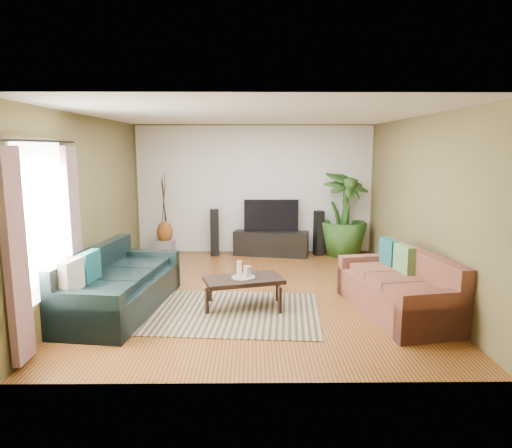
{
  "coord_description": "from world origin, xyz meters",
  "views": [
    {
      "loc": [
        -0.07,
        -6.81,
        2.23
      ],
      "look_at": [
        0.0,
        0.2,
        1.05
      ],
      "focal_mm": 32.0,
      "sensor_mm": 36.0,
      "label": 1
    }
  ],
  "objects_px": {
    "sofa_right": "(396,283)",
    "speaker_left": "(215,232)",
    "coffee_table": "(244,293)",
    "television": "(271,215)",
    "side_table": "(140,274)",
    "potted_plant": "(344,214)",
    "sofa_left": "(121,280)",
    "vase": "(165,232)",
    "tv_stand": "(271,243)",
    "speaker_right": "(319,233)",
    "pedestal": "(165,249)"
  },
  "relations": [
    {
      "from": "speaker_left",
      "to": "vase",
      "type": "xyz_separation_m",
      "value": [
        -1.0,
        -0.14,
        0.03
      ]
    },
    {
      "from": "sofa_left",
      "to": "potted_plant",
      "type": "distance_m",
      "value": 4.94
    },
    {
      "from": "sofa_right",
      "to": "vase",
      "type": "relative_size",
      "value": 4.37
    },
    {
      "from": "coffee_table",
      "to": "pedestal",
      "type": "xyz_separation_m",
      "value": [
        -1.66,
        3.02,
        -0.04
      ]
    },
    {
      "from": "speaker_left",
      "to": "coffee_table",
      "type": "bearing_deg",
      "value": -84.69
    },
    {
      "from": "speaker_right",
      "to": "tv_stand",
      "type": "bearing_deg",
      "value": 161.33
    },
    {
      "from": "speaker_left",
      "to": "pedestal",
      "type": "height_order",
      "value": "speaker_left"
    },
    {
      "from": "speaker_left",
      "to": "vase",
      "type": "bearing_deg",
      "value": -178.33
    },
    {
      "from": "vase",
      "to": "sofa_right",
      "type": "bearing_deg",
      "value": -41.35
    },
    {
      "from": "sofa_right",
      "to": "sofa_left",
      "type": "bearing_deg",
      "value": -103.14
    },
    {
      "from": "speaker_left",
      "to": "vase",
      "type": "relative_size",
      "value": 2.14
    },
    {
      "from": "speaker_right",
      "to": "pedestal",
      "type": "height_order",
      "value": "speaker_right"
    },
    {
      "from": "sofa_right",
      "to": "vase",
      "type": "height_order",
      "value": "sofa_right"
    },
    {
      "from": "speaker_left",
      "to": "potted_plant",
      "type": "bearing_deg",
      "value": -6.38
    },
    {
      "from": "pedestal",
      "to": "side_table",
      "type": "xyz_separation_m",
      "value": [
        -0.01,
        -2.09,
        0.06
      ]
    },
    {
      "from": "coffee_table",
      "to": "tv_stand",
      "type": "xyz_separation_m",
      "value": [
        0.52,
        3.16,
        0.04
      ]
    },
    {
      "from": "sofa_right",
      "to": "television",
      "type": "bearing_deg",
      "value": -166.06
    },
    {
      "from": "coffee_table",
      "to": "speaker_right",
      "type": "distance_m",
      "value": 3.52
    },
    {
      "from": "television",
      "to": "side_table",
      "type": "height_order",
      "value": "television"
    },
    {
      "from": "television",
      "to": "speaker_left",
      "type": "height_order",
      "value": "television"
    },
    {
      "from": "potted_plant",
      "to": "television",
      "type": "bearing_deg",
      "value": 180.0
    },
    {
      "from": "sofa_right",
      "to": "tv_stand",
      "type": "bearing_deg",
      "value": -166.06
    },
    {
      "from": "television",
      "to": "vase",
      "type": "bearing_deg",
      "value": -176.28
    },
    {
      "from": "coffee_table",
      "to": "potted_plant",
      "type": "distance_m",
      "value": 3.81
    },
    {
      "from": "speaker_left",
      "to": "pedestal",
      "type": "xyz_separation_m",
      "value": [
        -1.0,
        -0.14,
        -0.31
      ]
    },
    {
      "from": "sofa_right",
      "to": "television",
      "type": "xyz_separation_m",
      "value": [
        -1.54,
        3.41,
        0.42
      ]
    },
    {
      "from": "speaker_right",
      "to": "potted_plant",
      "type": "distance_m",
      "value": 0.65
    },
    {
      "from": "sofa_left",
      "to": "coffee_table",
      "type": "relative_size",
      "value": 2.16
    },
    {
      "from": "sofa_left",
      "to": "vase",
      "type": "distance_m",
      "value": 3.09
    },
    {
      "from": "sofa_left",
      "to": "side_table",
      "type": "relative_size",
      "value": 4.9
    },
    {
      "from": "sofa_left",
      "to": "speaker_right",
      "type": "height_order",
      "value": "speaker_right"
    },
    {
      "from": "television",
      "to": "speaker_left",
      "type": "distance_m",
      "value": 1.23
    },
    {
      "from": "sofa_left",
      "to": "pedestal",
      "type": "bearing_deg",
      "value": 7.17
    },
    {
      "from": "tv_stand",
      "to": "speaker_left",
      "type": "distance_m",
      "value": 1.2
    },
    {
      "from": "speaker_right",
      "to": "vase",
      "type": "bearing_deg",
      "value": 163.9
    },
    {
      "from": "sofa_right",
      "to": "potted_plant",
      "type": "xyz_separation_m",
      "value": [
        -0.04,
        3.41,
        0.45
      ]
    },
    {
      "from": "sofa_right",
      "to": "speaker_left",
      "type": "relative_size",
      "value": 2.04
    },
    {
      "from": "coffee_table",
      "to": "television",
      "type": "distance_m",
      "value": 3.27
    },
    {
      "from": "tv_stand",
      "to": "television",
      "type": "bearing_deg",
      "value": 0.0
    },
    {
      "from": "sofa_left",
      "to": "speaker_right",
      "type": "relative_size",
      "value": 2.46
    },
    {
      "from": "potted_plant",
      "to": "sofa_left",
      "type": "bearing_deg",
      "value": -139.05
    },
    {
      "from": "television",
      "to": "side_table",
      "type": "bearing_deg",
      "value": -134.54
    },
    {
      "from": "sofa_left",
      "to": "sofa_right",
      "type": "distance_m",
      "value": 3.76
    },
    {
      "from": "sofa_left",
      "to": "pedestal",
      "type": "distance_m",
      "value": 3.09
    },
    {
      "from": "coffee_table",
      "to": "sofa_right",
      "type": "bearing_deg",
      "value": -22.31
    },
    {
      "from": "vase",
      "to": "side_table",
      "type": "relative_size",
      "value": 0.97
    },
    {
      "from": "sofa_left",
      "to": "vase",
      "type": "bearing_deg",
      "value": 7.17
    },
    {
      "from": "coffee_table",
      "to": "television",
      "type": "relative_size",
      "value": 0.95
    },
    {
      "from": "sofa_left",
      "to": "pedestal",
      "type": "relative_size",
      "value": 6.49
    },
    {
      "from": "sofa_right",
      "to": "speaker_left",
      "type": "bearing_deg",
      "value": -151.81
    }
  ]
}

